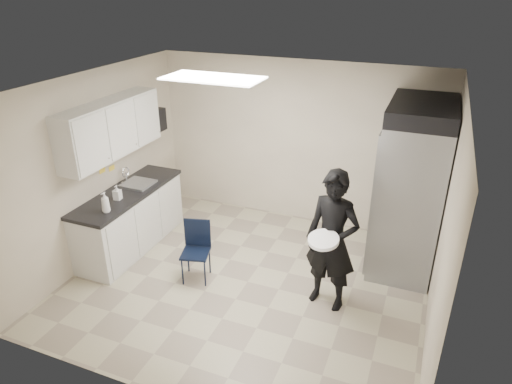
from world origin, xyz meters
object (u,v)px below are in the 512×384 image
at_px(man_tuxedo, 332,241).
at_px(commercial_fridge, 410,194).
at_px(folding_chair, 195,253).
at_px(lower_counter, 131,220).

bearing_deg(man_tuxedo, commercial_fridge, 70.81).
distance_m(folding_chair, man_tuxedo, 1.82).
distance_m(commercial_fridge, folding_chair, 2.96).
bearing_deg(folding_chair, commercial_fridge, 15.09).
relative_size(lower_counter, commercial_fridge, 0.90).
bearing_deg(commercial_fridge, man_tuxedo, -120.29).
bearing_deg(folding_chair, man_tuxedo, -9.58).
xyz_separation_m(folding_chair, man_tuxedo, (1.74, 0.17, 0.48)).
distance_m(lower_counter, folding_chair, 1.34).
bearing_deg(lower_counter, folding_chair, -16.45).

